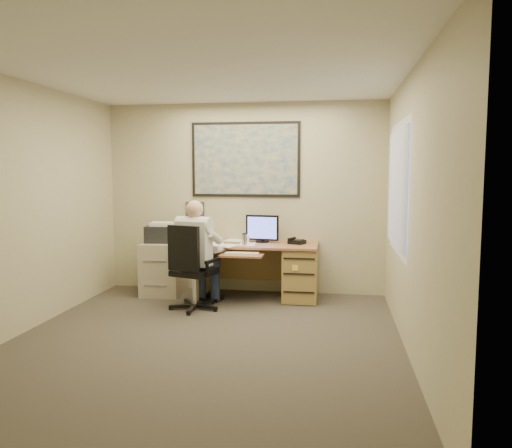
% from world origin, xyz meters
% --- Properties ---
extents(room_shell, '(4.00, 4.50, 2.70)m').
position_xyz_m(room_shell, '(0.00, 0.00, 1.35)').
color(room_shell, '#3D372F').
rests_on(room_shell, ground).
extents(desk, '(1.60, 0.97, 1.12)m').
position_xyz_m(desk, '(0.61, 1.90, 0.44)').
color(desk, '#A16845').
rests_on(desk, ground).
extents(world_map, '(1.56, 0.03, 1.06)m').
position_xyz_m(world_map, '(0.03, 2.23, 1.90)').
color(world_map, '#1E4C93').
rests_on(world_map, room_shell).
extents(wall_calendar, '(0.28, 0.01, 0.42)m').
position_xyz_m(wall_calendar, '(-0.72, 2.24, 1.08)').
color(wall_calendar, white).
rests_on(wall_calendar, room_shell).
extents(window_blinds, '(0.06, 1.40, 1.30)m').
position_xyz_m(window_blinds, '(1.97, 0.80, 1.55)').
color(window_blinds, beige).
rests_on(window_blinds, room_shell).
extents(filing_cabinet, '(0.57, 0.67, 1.03)m').
position_xyz_m(filing_cabinet, '(-1.10, 1.88, 0.44)').
color(filing_cabinet, '#B8AB94').
rests_on(filing_cabinet, ground).
extents(office_chair, '(0.80, 0.80, 1.08)m').
position_xyz_m(office_chair, '(-0.43, 1.14, 0.32)').
color(office_chair, black).
rests_on(office_chair, ground).
extents(person, '(0.72, 0.92, 1.37)m').
position_xyz_m(person, '(-0.44, 1.22, 0.69)').
color(person, silver).
rests_on(person, office_chair).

